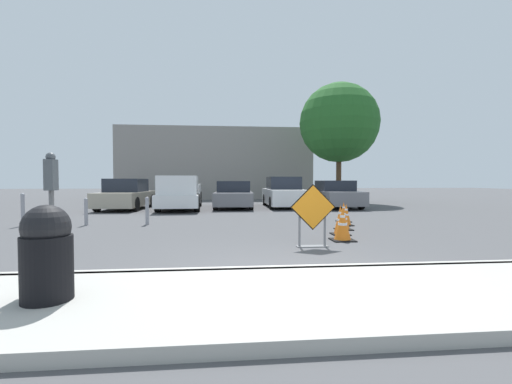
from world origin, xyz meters
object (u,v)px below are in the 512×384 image
at_px(parked_car_third, 283,193).
at_px(bollard_third, 23,209).
at_px(traffic_cone_fourth, 346,215).
at_px(traffic_cone_third, 344,219).
at_px(parked_car_nearest, 126,195).
at_px(parking_meter, 51,195).
at_px(road_closed_sign, 313,213).
at_px(traffic_cone_fifth, 344,212).
at_px(parked_car_fourth, 335,195).
at_px(trash_bin, 47,252).
at_px(bollard_second, 86,211).
at_px(traffic_cone_nearest, 343,225).
at_px(pickup_truck, 180,194).
at_px(parked_car_second, 234,195).
at_px(traffic_cone_second, 340,220).
at_px(bollard_nearest, 147,210).

relative_size(parked_car_third, bollard_third, 4.45).
distance_m(traffic_cone_fourth, parked_car_third, 7.67).
relative_size(traffic_cone_third, parked_car_nearest, 0.15).
distance_m(traffic_cone_fourth, parking_meter, 8.42).
height_order(road_closed_sign, traffic_cone_fifth, road_closed_sign).
relative_size(parked_car_fourth, trash_bin, 4.24).
distance_m(bollard_second, bollard_third, 1.87).
relative_size(traffic_cone_third, bollard_second, 0.72).
xyz_separation_m(traffic_cone_nearest, traffic_cone_fourth, (1.05, 2.59, -0.05)).
xyz_separation_m(parked_car_fourth, trash_bin, (-7.72, -13.65, -0.01)).
height_order(trash_bin, parking_meter, parking_meter).
relative_size(pickup_truck, parked_car_second, 1.24).
xyz_separation_m(trash_bin, parking_meter, (-0.25, 0.65, 0.58)).
bearing_deg(traffic_cone_third, parking_meter, -137.86).
distance_m(road_closed_sign, traffic_cone_third, 2.89).
bearing_deg(traffic_cone_second, bollard_second, 160.53).
xyz_separation_m(parked_car_second, parking_meter, (-2.67, -13.37, 0.59)).
xyz_separation_m(pickup_truck, parked_car_second, (2.64, 0.91, -0.09)).
distance_m(traffic_cone_third, traffic_cone_fifth, 1.96).
xyz_separation_m(road_closed_sign, parked_car_second, (-1.32, 10.77, -0.07)).
height_order(road_closed_sign, parked_car_nearest, parked_car_nearest).
bearing_deg(trash_bin, parked_car_nearest, 102.05).
distance_m(pickup_truck, bollard_third, 7.02).
height_order(pickup_truck, parked_car_second, pickup_truck).
bearing_deg(parked_car_third, bollard_second, 42.74).
height_order(road_closed_sign, parked_car_second, parked_car_second).
bearing_deg(traffic_cone_third, road_closed_sign, -122.80).
distance_m(pickup_truck, bollard_second, 6.13).
xyz_separation_m(road_closed_sign, traffic_cone_fifth, (2.22, 4.25, -0.39)).
bearing_deg(traffic_cone_nearest, parked_car_nearest, 128.17).
height_order(traffic_cone_second, parked_car_second, parked_car_second).
height_order(road_closed_sign, traffic_cone_nearest, road_closed_sign).
bearing_deg(bollard_second, traffic_cone_fifth, 0.71).
bearing_deg(traffic_cone_fourth, bollard_nearest, 172.29).
xyz_separation_m(parked_car_second, bollard_second, (-4.85, -6.62, -0.19)).
height_order(parked_car_third, parked_car_fourth, parked_car_third).
height_order(traffic_cone_fourth, pickup_truck, pickup_truck).
bearing_deg(bollard_nearest, traffic_cone_fifth, 0.91).
xyz_separation_m(traffic_cone_fourth, bollard_nearest, (-6.25, 0.85, 0.14)).
height_order(traffic_cone_nearest, traffic_cone_fourth, traffic_cone_nearest).
xyz_separation_m(traffic_cone_second, bollard_nearest, (-5.44, 2.59, 0.09)).
bearing_deg(parking_meter, traffic_cone_fifth, 47.85).
xyz_separation_m(road_closed_sign, bollard_third, (-8.03, 4.14, -0.18)).
relative_size(parked_car_third, parked_car_fourth, 1.06).
distance_m(traffic_cone_fourth, parked_car_second, 8.16).
bearing_deg(bollard_nearest, traffic_cone_nearest, -33.47).
xyz_separation_m(traffic_cone_second, traffic_cone_fifth, (1.07, 2.69, -0.05)).
bearing_deg(bollard_second, parked_car_second, 53.80).
bearing_deg(traffic_cone_fifth, pickup_truck, 137.75).
bearing_deg(parked_car_nearest, parking_meter, 105.02).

